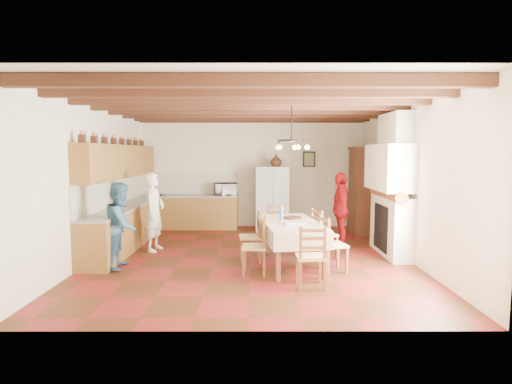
# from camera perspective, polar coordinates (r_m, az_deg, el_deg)

# --- Properties ---
(floor) EXTENTS (6.00, 6.50, 0.02)m
(floor) POSITION_cam_1_polar(r_m,az_deg,el_deg) (7.92, -0.73, -9.33)
(floor) COLOR #4A2211
(floor) RESTS_ON ground
(ceiling) EXTENTS (6.00, 6.50, 0.02)m
(ceiling) POSITION_cam_1_polar(r_m,az_deg,el_deg) (7.70, -0.76, 12.91)
(ceiling) COLOR silver
(ceiling) RESTS_ON ground
(wall_back) EXTENTS (6.00, 0.02, 3.00)m
(wall_back) POSITION_cam_1_polar(r_m,az_deg,el_deg) (10.92, -0.55, 2.87)
(wall_back) COLOR beige
(wall_back) RESTS_ON ground
(wall_front) EXTENTS (6.00, 0.02, 3.00)m
(wall_front) POSITION_cam_1_polar(r_m,az_deg,el_deg) (4.42, -1.22, -1.42)
(wall_front) COLOR beige
(wall_front) RESTS_ON ground
(wall_left) EXTENTS (0.02, 6.50, 3.00)m
(wall_left) POSITION_cam_1_polar(r_m,az_deg,el_deg) (8.26, -22.11, 1.51)
(wall_left) COLOR beige
(wall_left) RESTS_ON ground
(wall_right) EXTENTS (0.02, 6.50, 3.00)m
(wall_right) POSITION_cam_1_polar(r_m,az_deg,el_deg) (8.20, 20.80, 1.53)
(wall_right) COLOR beige
(wall_right) RESTS_ON ground
(ceiling_beams) EXTENTS (6.00, 6.30, 0.16)m
(ceiling_beams) POSITION_cam_1_polar(r_m,az_deg,el_deg) (7.69, -0.76, 12.17)
(ceiling_beams) COLOR #3A1D13
(ceiling_beams) RESTS_ON ground
(lower_cabinets_left) EXTENTS (0.60, 4.30, 0.86)m
(lower_cabinets_left) POSITION_cam_1_polar(r_m,az_deg,el_deg) (9.27, -17.65, -4.58)
(lower_cabinets_left) COLOR brown
(lower_cabinets_left) RESTS_ON ground
(lower_cabinets_back) EXTENTS (2.30, 0.60, 0.86)m
(lower_cabinets_back) POSITION_cam_1_polar(r_m,az_deg,el_deg) (10.84, -8.79, -2.91)
(lower_cabinets_back) COLOR brown
(lower_cabinets_back) RESTS_ON ground
(countertop_left) EXTENTS (0.62, 4.30, 0.04)m
(countertop_left) POSITION_cam_1_polar(r_m,az_deg,el_deg) (9.20, -17.73, -1.83)
(countertop_left) COLOR slate
(countertop_left) RESTS_ON lower_cabinets_left
(countertop_back) EXTENTS (2.34, 0.62, 0.04)m
(countertop_back) POSITION_cam_1_polar(r_m,az_deg,el_deg) (10.78, -8.83, -0.54)
(countertop_back) COLOR slate
(countertop_back) RESTS_ON lower_cabinets_back
(backsplash_left) EXTENTS (0.03, 4.30, 0.60)m
(backsplash_left) POSITION_cam_1_polar(r_m,az_deg,el_deg) (9.26, -19.47, 0.16)
(backsplash_left) COLOR beige
(backsplash_left) RESTS_ON ground
(backsplash_back) EXTENTS (2.30, 0.03, 0.60)m
(backsplash_back) POSITION_cam_1_polar(r_m,az_deg,el_deg) (11.03, -8.63, 1.27)
(backsplash_back) COLOR beige
(backsplash_back) RESTS_ON ground
(upper_cabinets) EXTENTS (0.35, 4.20, 0.70)m
(upper_cabinets) POSITION_cam_1_polar(r_m,az_deg,el_deg) (9.17, -18.66, 4.20)
(upper_cabinets) COLOR brown
(upper_cabinets) RESTS_ON ground
(fireplace) EXTENTS (0.56, 1.60, 2.80)m
(fireplace) POSITION_cam_1_polar(r_m,az_deg,el_deg) (8.30, 18.41, 0.96)
(fireplace) COLOR beige
(fireplace) RESTS_ON ground
(wall_picture) EXTENTS (0.34, 0.03, 0.42)m
(wall_picture) POSITION_cam_1_polar(r_m,az_deg,el_deg) (10.97, 7.60, 4.66)
(wall_picture) COLOR black
(wall_picture) RESTS_ON ground
(refrigerator) EXTENTS (0.90, 0.76, 1.67)m
(refrigerator) POSITION_cam_1_polar(r_m,az_deg,el_deg) (10.36, 2.47, -0.97)
(refrigerator) COLOR silver
(refrigerator) RESTS_ON floor
(hutch) EXTENTS (0.57, 1.22, 2.17)m
(hutch) POSITION_cam_1_polar(r_m,az_deg,el_deg) (10.36, 14.80, 0.23)
(hutch) COLOR #3B1E13
(hutch) RESTS_ON floor
(dining_table) EXTENTS (1.19, 1.96, 0.81)m
(dining_table) POSITION_cam_1_polar(r_m,az_deg,el_deg) (7.19, 4.97, -4.87)
(dining_table) COLOR silver
(dining_table) RESTS_ON floor
(chandelier) EXTENTS (0.47, 0.47, 0.03)m
(chandelier) POSITION_cam_1_polar(r_m,az_deg,el_deg) (7.07, 5.08, 7.35)
(chandelier) COLOR black
(chandelier) RESTS_ON ground
(chair_left_near) EXTENTS (0.42, 0.44, 0.96)m
(chair_left_near) POSITION_cam_1_polar(r_m,az_deg,el_deg) (6.76, -0.26, -7.68)
(chair_left_near) COLOR brown
(chair_left_near) RESTS_ON floor
(chair_left_far) EXTENTS (0.43, 0.45, 0.96)m
(chair_left_far) POSITION_cam_1_polar(r_m,az_deg,el_deg) (7.53, -0.81, -6.29)
(chair_left_far) COLOR brown
(chair_left_far) RESTS_ON floor
(chair_right_near) EXTENTS (0.48, 0.50, 0.96)m
(chair_right_near) POSITION_cam_1_polar(r_m,az_deg,el_deg) (7.03, 11.01, -7.27)
(chair_right_near) COLOR brown
(chair_right_near) RESTS_ON floor
(chair_right_far) EXTENTS (0.53, 0.54, 0.96)m
(chair_right_far) POSITION_cam_1_polar(r_m,az_deg,el_deg) (7.85, 9.72, -5.86)
(chair_right_far) COLOR brown
(chair_right_far) RESTS_ON floor
(chair_end_near) EXTENTS (0.43, 0.41, 0.96)m
(chair_end_near) POSITION_cam_1_polar(r_m,az_deg,el_deg) (6.20, 7.79, -8.99)
(chair_end_near) COLOR brown
(chair_end_near) RESTS_ON floor
(chair_end_far) EXTENTS (0.42, 0.40, 0.96)m
(chair_end_far) POSITION_cam_1_polar(r_m,az_deg,el_deg) (8.29, 2.91, -5.17)
(chair_end_far) COLOR brown
(chair_end_far) RESTS_ON floor
(person_man) EXTENTS (0.48, 0.65, 1.63)m
(person_man) POSITION_cam_1_polar(r_m,az_deg,el_deg) (8.51, -14.34, -2.77)
(person_man) COLOR white
(person_man) RESTS_ON floor
(person_woman_blue) EXTENTS (0.60, 0.76, 1.52)m
(person_woman_blue) POSITION_cam_1_polar(r_m,az_deg,el_deg) (7.46, -18.65, -4.52)
(person_woman_blue) COLOR #3A698F
(person_woman_blue) RESTS_ON floor
(person_woman_red) EXTENTS (0.41, 0.95, 1.61)m
(person_woman_red) POSITION_cam_1_polar(r_m,az_deg,el_deg) (8.94, 11.95, -2.39)
(person_woman_red) COLOR #B21318
(person_woman_red) RESTS_ON floor
(microwave) EXTENTS (0.66, 0.52, 0.32)m
(microwave) POSITION_cam_1_polar(r_m,az_deg,el_deg) (10.67, -4.37, 0.42)
(microwave) COLOR silver
(microwave) RESTS_ON countertop_back
(fridge_vase) EXTENTS (0.31, 0.31, 0.32)m
(fridge_vase) POSITION_cam_1_polar(r_m,az_deg,el_deg) (10.30, 2.89, 4.55)
(fridge_vase) COLOR #3B1E13
(fridge_vase) RESTS_ON refrigerator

